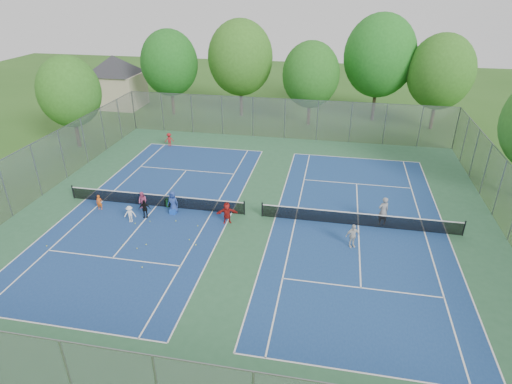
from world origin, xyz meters
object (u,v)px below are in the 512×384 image
at_px(net_left, 156,201).
at_px(instructor, 383,211).
at_px(ball_hopper, 167,203).
at_px(ball_crate, 173,211).
at_px(net_right, 359,220).

height_order(net_left, instructor, instructor).
height_order(net_left, ball_hopper, net_left).
bearing_deg(ball_hopper, ball_crate, -50.15).
xyz_separation_m(net_left, ball_hopper, (0.80, 0.14, -0.16)).
bearing_deg(net_right, ball_hopper, 179.38).
xyz_separation_m(ball_hopper, instructor, (14.68, 0.27, 0.71)).
bearing_deg(instructor, ball_hopper, -24.64).
height_order(ball_hopper, instructor, instructor).
xyz_separation_m(net_left, instructor, (15.47, 0.42, 0.55)).
bearing_deg(net_right, instructor, 15.80).
height_order(ball_crate, instructor, instructor).
distance_m(ball_crate, instructor, 14.00).
xyz_separation_m(net_right, ball_crate, (-12.45, -0.76, -0.28)).
relative_size(ball_crate, ball_hopper, 0.68).
distance_m(net_right, instructor, 1.62).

